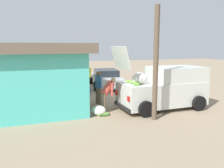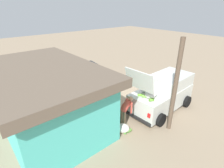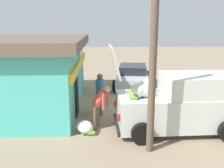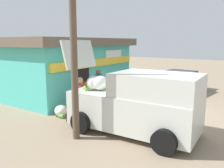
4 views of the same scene
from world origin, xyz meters
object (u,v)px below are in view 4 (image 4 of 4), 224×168
Objects in this scene: customer_bending at (77,92)px; paint_bucket at (130,92)px; parked_sedan at (177,83)px; vendor_standing at (99,86)px; delivery_van at (137,103)px; storefront_bar at (69,66)px; unloaded_banana_pile at (61,111)px.

paint_bucket is at bearing -0.27° from customer_bending.
vendor_standing is at bearing 158.99° from parked_sedan.
parked_sedan is at bearing -40.12° from paint_bucket.
delivery_van is 10.37× the size of paint_bucket.
delivery_van is 3.19m from vendor_standing.
paint_bucket is at bearing -1.05° from vendor_standing.
customer_bending reaches higher than parked_sedan.
vendor_standing reaches higher than parked_sedan.
storefront_bar reaches higher than delivery_van.
parked_sedan is at bearing -16.26° from customer_bending.
unloaded_banana_pile is 1.94× the size of paint_bucket.
paint_bucket is (4.43, -0.51, 0.01)m from unloaded_banana_pile.
parked_sedan is at bearing 8.26° from delivery_van.
storefront_bar is 3.15m from vendor_standing.
delivery_van is at bearing -94.49° from customer_bending.
customer_bending is at bearing 179.73° from paint_bucket.
vendor_standing is (-4.75, 1.82, 0.38)m from parked_sedan.
customer_bending reaches higher than paint_bucket.
vendor_standing is 1.99m from unloaded_banana_pile.
parked_sedan is at bearing -21.01° from vendor_standing.
customer_bending is (-1.40, -0.03, -0.05)m from vendor_standing.
storefront_bar is at bearing 127.63° from parked_sedan.
parked_sedan is 6.42m from customer_bending.
delivery_van is at bearing -87.05° from unloaded_banana_pile.
vendor_standing is 1.08× the size of customer_bending.
paint_bucket is at bearing 139.88° from parked_sedan.
vendor_standing is 2.75m from paint_bucket.
delivery_van is at bearing -120.47° from vendor_standing.
paint_bucket is (-2.11, 1.78, -0.37)m from parked_sedan.
unloaded_banana_pile is 4.46m from paint_bucket.
vendor_standing is 3.99× the size of paint_bucket.
customer_bending is at bearing 85.51° from delivery_van.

